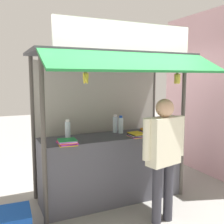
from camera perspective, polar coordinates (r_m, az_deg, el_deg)
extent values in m
plane|color=gray|center=(4.24, 0.00, -18.02)|extent=(20.00, 20.00, 0.00)
cube|color=#4C4C56|center=(4.05, 0.00, -11.80)|extent=(2.09, 0.62, 0.97)
cylinder|color=#4C4742|center=(3.30, -14.44, -6.11)|extent=(0.06, 0.06, 2.12)
cylinder|color=#4C4742|center=(4.20, 14.89, -3.28)|extent=(0.06, 0.06, 2.12)
cylinder|color=#4C4742|center=(4.08, -16.49, -3.63)|extent=(0.06, 0.06, 2.12)
cylinder|color=#4C4742|center=(4.84, 8.80, -1.73)|extent=(0.06, 0.06, 2.12)
cube|color=#B7B2A8|center=(4.36, -2.75, -2.99)|extent=(2.05, 0.04, 2.07)
cube|color=#3F3F44|center=(3.84, 0.03, 12.18)|extent=(2.29, 1.01, 0.04)
cube|color=#1E7A38|center=(3.16, 5.86, 10.70)|extent=(2.25, 0.51, 0.26)
cube|color=white|center=(3.46, 3.31, 15.95)|extent=(1.88, 0.04, 0.35)
cylinder|color=#59544C|center=(3.47, 2.88, 11.02)|extent=(1.98, 0.02, 0.02)
cylinder|color=silver|center=(3.74, -9.47, -3.89)|extent=(0.08, 0.08, 0.24)
cylinder|color=white|center=(3.72, -9.51, -1.81)|extent=(0.05, 0.05, 0.03)
cylinder|color=silver|center=(4.08, 1.90, -2.89)|extent=(0.08, 0.08, 0.24)
cylinder|color=blue|center=(4.05, 1.90, -1.01)|extent=(0.05, 0.05, 0.03)
cylinder|color=silver|center=(4.13, 0.69, -2.70)|extent=(0.08, 0.08, 0.25)
cylinder|color=white|center=(4.11, 0.69, -0.79)|extent=(0.05, 0.05, 0.03)
cube|color=white|center=(4.13, 8.41, -4.46)|extent=(0.25, 0.28, 0.01)
cube|color=yellow|center=(4.13, 8.35, -4.34)|extent=(0.23, 0.26, 0.01)
cube|color=purple|center=(4.12, 8.25, -4.23)|extent=(0.23, 0.27, 0.01)
cube|color=black|center=(4.13, 8.24, -4.05)|extent=(0.23, 0.27, 0.01)
cube|color=yellow|center=(4.12, 8.26, -3.91)|extent=(0.25, 0.28, 0.01)
cube|color=orange|center=(4.12, 8.44, -3.76)|extent=(0.25, 0.28, 0.01)
cube|color=orange|center=(4.12, 8.30, -3.61)|extent=(0.24, 0.27, 0.01)
cube|color=yellow|center=(3.45, -9.47, -6.86)|extent=(0.25, 0.24, 0.01)
cube|color=purple|center=(3.46, -9.42, -6.65)|extent=(0.23, 0.23, 0.01)
cube|color=purple|center=(3.45, -9.63, -6.50)|extent=(0.25, 0.24, 0.01)
cube|color=red|center=(3.44, -9.59, -6.37)|extent=(0.23, 0.22, 0.01)
cube|color=white|center=(3.45, -9.57, -6.21)|extent=(0.25, 0.25, 0.01)
cube|color=purple|center=(3.44, -9.59, -6.06)|extent=(0.25, 0.24, 0.01)
cube|color=green|center=(3.44, -9.57, -5.91)|extent=(0.25, 0.24, 0.01)
cube|color=yellow|center=(3.86, 5.15, -5.26)|extent=(0.19, 0.24, 0.01)
cube|color=purple|center=(3.86, 5.12, -5.15)|extent=(0.19, 0.24, 0.01)
cube|color=black|center=(3.86, 5.20, -5.00)|extent=(0.19, 0.24, 0.01)
cube|color=white|center=(3.86, 5.12, -4.86)|extent=(0.21, 0.25, 0.01)
cube|color=black|center=(3.86, 5.16, -4.72)|extent=(0.18, 0.24, 0.01)
cube|color=yellow|center=(3.85, 5.33, -4.55)|extent=(0.19, 0.24, 0.01)
cylinder|color=#332D23|center=(3.25, -5.69, 9.94)|extent=(0.01, 0.01, 0.12)
cylinder|color=olive|center=(3.25, -5.68, 8.55)|extent=(0.04, 0.04, 0.04)
ellipsoid|color=yellow|center=(3.26, -5.34, 7.24)|extent=(0.04, 0.07, 0.14)
ellipsoid|color=yellow|center=(3.27, -5.53, 7.26)|extent=(0.07, 0.06, 0.14)
ellipsoid|color=yellow|center=(3.26, -5.85, 7.20)|extent=(0.06, 0.05, 0.14)
ellipsoid|color=yellow|center=(3.24, -5.99, 7.22)|extent=(0.03, 0.07, 0.14)
ellipsoid|color=yellow|center=(3.22, -5.73, 7.26)|extent=(0.08, 0.06, 0.14)
ellipsoid|color=yellow|center=(3.24, -5.46, 7.21)|extent=(0.06, 0.05, 0.14)
cylinder|color=#332D23|center=(3.92, 13.83, 9.27)|extent=(0.01, 0.01, 0.12)
cylinder|color=olive|center=(3.92, 13.79, 8.07)|extent=(0.04, 0.04, 0.04)
ellipsoid|color=yellow|center=(3.93, 14.07, 6.92)|extent=(0.04, 0.09, 0.15)
ellipsoid|color=yellow|center=(3.93, 13.79, 6.89)|extent=(0.06, 0.06, 0.16)
ellipsoid|color=yellow|center=(3.94, 13.58, 6.94)|extent=(0.09, 0.05, 0.15)
ellipsoid|color=yellow|center=(3.92, 13.47, 6.91)|extent=(0.08, 0.06, 0.16)
ellipsoid|color=yellow|center=(3.91, 13.49, 6.90)|extent=(0.05, 0.07, 0.15)
ellipsoid|color=yellow|center=(3.89, 13.55, 6.93)|extent=(0.06, 0.09, 0.15)
ellipsoid|color=yellow|center=(3.89, 13.77, 6.90)|extent=(0.07, 0.06, 0.16)
ellipsoid|color=yellow|center=(3.90, 14.06, 6.91)|extent=(0.09, 0.05, 0.15)
ellipsoid|color=yellow|center=(3.91, 14.15, 6.92)|extent=(0.08, 0.08, 0.16)
cylinder|color=#383842|center=(3.52, 9.59, -16.96)|extent=(0.12, 0.12, 0.75)
cylinder|color=#383842|center=(3.61, 11.94, -16.36)|extent=(0.12, 0.12, 0.75)
cube|color=#EAE5C6|center=(3.35, 11.06, -6.11)|extent=(0.48, 0.28, 0.59)
cylinder|color=#EAE5C6|center=(3.20, 7.45, -5.84)|extent=(0.10, 0.10, 0.50)
cylinder|color=#EAE5C6|center=(3.49, 14.40, -4.92)|extent=(0.10, 0.10, 0.50)
sphere|color=tan|center=(3.28, 11.23, 0.85)|extent=(0.22, 0.22, 0.22)
cube|color=#DAA8B4|center=(5.33, 20.05, 3.67)|extent=(0.20, 2.40, 3.03)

